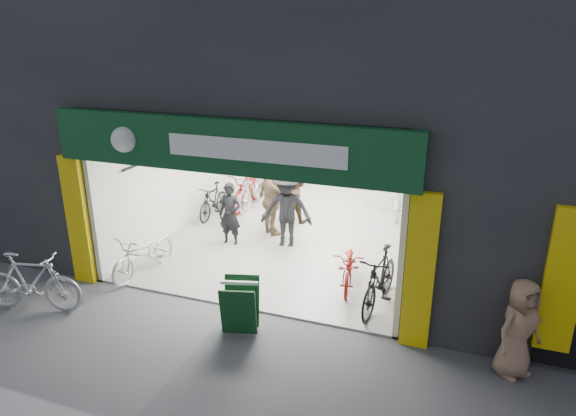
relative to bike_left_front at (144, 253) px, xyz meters
The scene contains 16 objects.
ground 2.41m from the bike_left_front, 14.73° to the right, with size 60.00×60.00×0.00m, color #56565B.
building 6.65m from the bike_left_front, 53.97° to the left, with size 17.00×10.27×8.00m.
bike_left_front is the anchor object (origin of this frame).
bike_left_midfront 3.45m from the bike_left_front, 93.63° to the left, with size 0.44×1.55×0.93m, color black.
bike_left_midback 4.52m from the bike_left_front, 86.07° to the left, with size 0.69×1.99×1.05m, color maroon.
bike_left_back 4.57m from the bike_left_front, 83.94° to the left, with size 0.57×2.01×1.21m, color #ACADB1.
bike_right_front 4.79m from the bike_left_front, ahead, with size 0.52×1.86×1.12m, color black.
bike_right_mid 4.19m from the bike_left_front, 12.90° to the left, with size 0.56×1.61×0.85m, color maroon.
bike_right_back 6.79m from the bike_left_front, 50.01° to the left, with size 0.49×1.75×1.05m, color #BABABF.
parked_bike 2.16m from the bike_left_front, 119.17° to the right, with size 0.53×1.88×1.13m, color #BCBCC1.
customer_a 2.23m from the bike_left_front, 62.92° to the left, with size 0.55×0.36×1.51m, color black.
customer_b 4.26m from the bike_left_front, 64.57° to the left, with size 0.90×0.70×1.86m, color #372B19.
customer_c 3.27m from the bike_left_front, 45.68° to the left, with size 1.18×0.68×1.83m, color black.
customer_d 3.32m from the bike_left_front, 58.65° to the left, with size 1.06×0.44×1.81m, color #7B6447.
pedestrian_near 7.06m from the bike_left_front, ahead, with size 0.75×0.49×1.54m, color #957056.
sandwich_board 3.02m from the bike_left_front, 24.66° to the right, with size 0.73×0.74×0.92m.
Camera 1 is at (3.75, -7.41, 4.90)m, focal length 32.00 mm.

